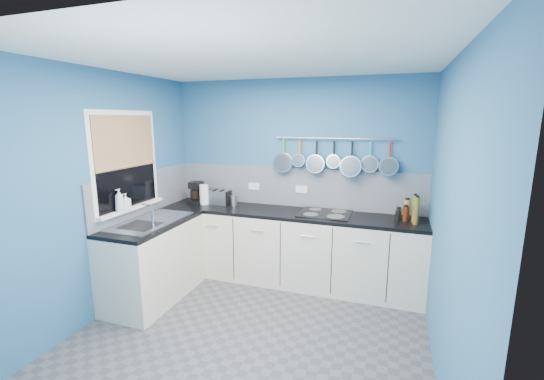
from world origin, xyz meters
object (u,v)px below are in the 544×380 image
Objects in this scene: paper_towel at (204,195)px; canister at (234,201)px; soap_bottle_a at (119,200)px; hob at (325,213)px; soap_bottle_b at (126,201)px; toaster at (219,197)px; coffee_maker at (196,193)px.

canister is at bearing 8.35° from paper_towel.
soap_bottle_a is 1.83× the size of canister.
soap_bottle_a reaches higher than hob.
soap_bottle_b reaches higher than hob.
soap_bottle_b is at bearing -110.55° from paper_towel.
toaster is (0.56, 1.18, -0.18)m from soap_bottle_a.
coffee_maker is at bearing 172.20° from paper_towel.
soap_bottle_b is 1.34m from canister.
soap_bottle_b is 1.32× the size of canister.
soap_bottle_b is at bearing -152.11° from hob.
paper_towel is 1.61m from hob.
canister is at bearing -0.81° from toaster.
paper_towel reaches higher than canister.
toaster reaches higher than hob.
canister is 1.20m from hob.
soap_bottle_a reaches higher than coffee_maker.
paper_towel is 0.92× the size of toaster.
hob is at bearing 27.89° from soap_bottle_b.
coffee_maker is at bearing -167.89° from toaster.
paper_towel reaches higher than toaster.
toaster is at bearing 12.64° from coffee_maker.
coffee_maker is 0.33m from toaster.
paper_towel reaches higher than hob.
toaster is 1.43m from hob.
canister is (0.22, -0.01, -0.03)m from toaster.
soap_bottle_a reaches higher than canister.
canister is at bearing 53.97° from soap_bottle_b.
soap_bottle_a is at bearing -98.99° from coffee_maker.
toaster is 0.22m from canister.
coffee_maker is 0.55m from canister.
soap_bottle_b is 0.66× the size of paper_towel.
soap_bottle_b is at bearing -114.60° from toaster.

